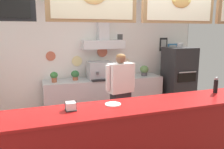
% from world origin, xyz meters
% --- Properties ---
extents(back_wall_assembly, '(5.39, 2.75, 2.73)m').
position_xyz_m(back_wall_assembly, '(0.02, 2.09, 1.46)').
color(back_wall_assembly, '#9E9E99').
rests_on(back_wall_assembly, ground_plane).
extents(service_counter, '(4.37, 0.62, 1.09)m').
position_xyz_m(service_counter, '(0.00, -0.53, 0.54)').
color(service_counter, maroon).
rests_on(service_counter, ground_plane).
extents(back_prep_counter, '(2.70, 0.56, 0.91)m').
position_xyz_m(back_prep_counter, '(0.25, 1.88, 0.45)').
color(back_prep_counter, '#B7BABF').
rests_on(back_prep_counter, ground_plane).
extents(pizza_oven, '(0.64, 0.66, 1.68)m').
position_xyz_m(pizza_oven, '(2.04, 1.64, 0.79)').
color(pizza_oven, '#232326').
rests_on(pizza_oven, ground_plane).
extents(shop_worker, '(0.59, 0.30, 1.58)m').
position_xyz_m(shop_worker, '(0.20, 0.76, 0.84)').
color(shop_worker, '#232328').
rests_on(shop_worker, ground_plane).
extents(espresso_machine, '(0.51, 0.48, 0.39)m').
position_xyz_m(espresso_machine, '(0.12, 1.86, 1.10)').
color(espresso_machine, '#A3A5AD').
rests_on(espresso_machine, back_prep_counter).
extents(potted_oregano, '(0.22, 0.22, 0.26)m').
position_xyz_m(potted_oregano, '(0.43, 1.91, 1.06)').
color(potted_oregano, '#9E563D').
rests_on(potted_oregano, back_prep_counter).
extents(potted_thyme, '(0.20, 0.20, 0.24)m').
position_xyz_m(potted_thyme, '(1.24, 1.87, 1.05)').
color(potted_thyme, '#4C4C51').
rests_on(potted_thyme, back_prep_counter).
extents(potted_rosemary, '(0.16, 0.16, 0.22)m').
position_xyz_m(potted_rosemary, '(-0.86, 1.85, 1.04)').
color(potted_rosemary, '#9E563D').
rests_on(potted_rosemary, back_prep_counter).
extents(potted_basil, '(0.17, 0.17, 0.22)m').
position_xyz_m(potted_basil, '(-0.41, 1.90, 1.03)').
color(potted_basil, '#9E563D').
rests_on(potted_basil, back_prep_counter).
extents(condiment_plate, '(0.19, 0.19, 0.01)m').
position_xyz_m(condiment_plate, '(-0.37, -0.44, 1.09)').
color(condiment_plate, white).
rests_on(condiment_plate, service_counter).
extents(pepper_grinder, '(0.06, 0.06, 0.23)m').
position_xyz_m(pepper_grinder, '(1.22, -0.41, 1.20)').
color(pepper_grinder, black).
rests_on(pepper_grinder, service_counter).
extents(napkin_holder, '(0.13, 0.12, 0.11)m').
position_xyz_m(napkin_holder, '(-0.88, -0.47, 1.13)').
color(napkin_holder, '#262628').
rests_on(napkin_holder, service_counter).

